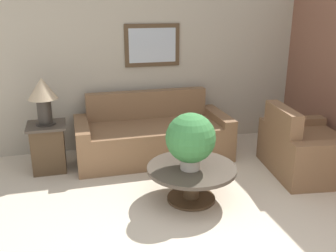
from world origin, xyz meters
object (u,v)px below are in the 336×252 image
couch_main (153,137)px  side_table (48,147)px  armchair (305,151)px  potted_plant_on_table (191,139)px  coffee_table (192,176)px  table_lamp (43,94)px

couch_main → side_table: bearing=-176.4°
armchair → side_table: size_ratio=1.99×
couch_main → side_table: couch_main is taller
armchair → potted_plant_on_table: size_ratio=2.02×
armchair → coffee_table: size_ratio=1.27×
couch_main → armchair: same height
armchair → coffee_table: bearing=108.3°
coffee_table → potted_plant_on_table: bearing=-128.6°
side_table → potted_plant_on_table: 2.04m
coffee_table → table_lamp: table_lamp is taller
armchair → side_table: armchair is taller
table_lamp → couch_main: bearing=3.6°
couch_main → coffee_table: bearing=-84.1°
side_table → potted_plant_on_table: bearing=-40.3°
table_lamp → potted_plant_on_table: size_ratio=0.97×
potted_plant_on_table → side_table: bearing=139.7°
couch_main → potted_plant_on_table: (0.10, -1.38, 0.45)m
armchair → coffee_table: (-1.64, -0.31, -0.00)m
armchair → table_lamp: size_ratio=2.09×
couch_main → potted_plant_on_table: bearing=-85.7°
table_lamp → potted_plant_on_table: bearing=-40.3°
table_lamp → side_table: bearing=0.0°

